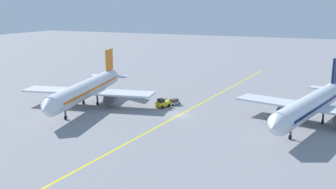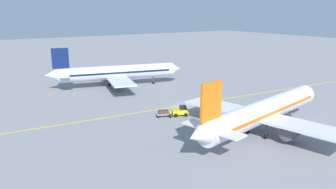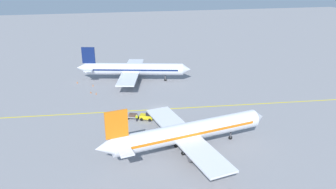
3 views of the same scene
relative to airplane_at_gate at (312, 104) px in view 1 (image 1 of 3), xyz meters
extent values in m
plane|color=gray|center=(23.83, 3.71, -3.71)|extent=(400.00, 400.00, 0.00)
cube|color=yellow|center=(23.83, 3.71, -3.71)|extent=(9.51, 119.68, 0.01)
cylinder|color=silver|center=(0.10, 0.43, 0.09)|extent=(10.56, 30.00, 3.60)
cone|color=silver|center=(3.92, 16.17, 0.09)|extent=(3.89, 3.14, 3.42)
cube|color=#0F1E51|center=(0.10, 0.43, 0.24)|extent=(9.89, 27.10, 0.50)
cube|color=silver|center=(-0.13, -0.54, -0.63)|extent=(28.44, 11.64, 0.36)
cylinder|color=#4C4C51|center=(4.73, -1.72, -1.88)|extent=(2.89, 3.63, 2.20)
cube|color=#0F1E51|center=(-3.19, -13.18, 4.39)|extent=(1.29, 3.97, 5.00)
cube|color=silver|center=(-3.07, -12.69, 0.49)|extent=(9.31, 4.45, 0.24)
cylinder|color=#4C4C51|center=(2.36, 9.76, -2.31)|extent=(0.36, 0.36, 2.00)
cylinder|color=black|center=(2.36, 9.76, -3.31)|extent=(0.46, 0.84, 0.80)
cylinder|color=#4C4C51|center=(-1.92, -1.14, -2.31)|extent=(0.36, 0.36, 2.00)
cylinder|color=black|center=(-1.92, -1.14, -3.31)|extent=(0.46, 0.84, 0.80)
cylinder|color=#4C4C51|center=(1.19, -1.89, -2.31)|extent=(0.36, 0.36, 2.00)
cylinder|color=black|center=(1.19, -1.89, -3.31)|extent=(0.46, 0.84, 0.80)
cylinder|color=silver|center=(43.99, 5.75, 0.09)|extent=(9.51, 30.12, 3.60)
cone|color=silver|center=(40.76, 21.62, 0.09)|extent=(3.83, 3.03, 3.42)
cone|color=silver|center=(47.28, -10.42, 0.39)|extent=(3.60, 3.55, 3.06)
cube|color=orange|center=(43.99, 5.75, 0.24)|extent=(8.95, 27.18, 0.50)
cube|color=silver|center=(44.19, 4.77, -0.63)|extent=(28.47, 10.68, 0.36)
cylinder|color=#4C4C51|center=(39.29, 3.77, -1.88)|extent=(2.79, 3.57, 2.20)
cylinder|color=#4C4C51|center=(49.09, 5.77, -1.88)|extent=(2.79, 3.57, 2.20)
cube|color=orange|center=(46.79, -7.97, 4.39)|extent=(1.15, 3.99, 5.00)
cube|color=silver|center=(46.69, -7.48, 0.49)|extent=(9.30, 4.15, 0.24)
cylinder|color=#4C4C51|center=(42.08, 15.16, -2.31)|extent=(0.36, 0.36, 2.00)
cylinder|color=black|center=(42.08, 15.16, -3.31)|extent=(0.43, 0.84, 0.80)
cylinder|color=#4C4C51|center=(42.82, 3.47, -2.31)|extent=(0.36, 0.36, 2.00)
cylinder|color=black|center=(42.82, 3.47, -3.31)|extent=(0.43, 0.84, 0.80)
cylinder|color=#4C4C51|center=(45.96, 4.11, -2.31)|extent=(0.36, 0.36, 2.00)
cylinder|color=black|center=(45.96, 4.11, -3.31)|extent=(0.43, 0.84, 0.80)
cube|color=gold|center=(29.16, -0.32, -2.91)|extent=(2.53, 3.35, 0.90)
cube|color=black|center=(29.37, 0.18, -2.11)|extent=(1.60, 1.50, 0.70)
sphere|color=orange|center=(29.37, 0.18, -1.68)|extent=(0.16, 0.16, 0.16)
cylinder|color=black|center=(28.84, 0.86, -3.36)|extent=(0.50, 0.74, 0.70)
cylinder|color=black|center=(30.23, 0.29, -3.36)|extent=(0.50, 0.74, 0.70)
cylinder|color=black|center=(28.10, -0.94, -3.36)|extent=(0.50, 0.74, 0.70)
cylinder|color=black|center=(29.48, -1.51, -3.36)|extent=(0.50, 0.74, 0.70)
cube|color=gray|center=(27.94, -3.28, -3.17)|extent=(2.29, 2.94, 0.20)
cube|color=#4C382D|center=(27.94, -3.28, -2.77)|extent=(1.73, 2.11, 0.60)
cylinder|color=black|center=(27.75, -2.08, -3.49)|extent=(0.30, 0.46, 0.44)
cylinder|color=black|center=(28.92, -2.56, -3.49)|extent=(0.30, 0.46, 0.44)
cylinder|color=black|center=(26.96, -4.00, -3.49)|extent=(0.30, 0.46, 0.44)
cylinder|color=black|center=(28.13, -4.48, -3.49)|extent=(0.30, 0.46, 0.44)
cylinder|color=#23232D|center=(29.45, -2.52, -3.28)|extent=(0.16, 0.16, 0.85)
cylinder|color=#23232D|center=(29.52, -2.71, -3.28)|extent=(0.16, 0.16, 0.85)
cube|color=#CCD819|center=(29.48, -2.61, -2.56)|extent=(0.33, 0.41, 0.60)
cylinder|color=#CCD819|center=(29.40, -2.39, -2.56)|extent=(0.10, 0.10, 0.55)
cylinder|color=#CCD819|center=(29.57, -2.84, -2.56)|extent=(0.10, 0.10, 0.55)
sphere|color=beige|center=(29.48, -2.61, -2.14)|extent=(0.22, 0.22, 0.22)
cone|color=orange|center=(9.87, -11.59, -3.43)|extent=(0.32, 0.32, 0.55)
cone|color=orange|center=(8.51, -13.05, -3.43)|extent=(0.32, 0.32, 0.55)
cone|color=orange|center=(2.66, -12.42, -3.43)|extent=(0.32, 0.32, 0.55)
cone|color=orange|center=(-1.08, -17.14, -3.43)|extent=(0.32, 0.32, 0.55)
camera|label=1|loc=(-3.78, 71.81, 17.09)|focal=42.00mm
camera|label=2|loc=(77.39, -34.59, 15.50)|focal=35.00mm
camera|label=3|loc=(97.60, -9.99, 29.05)|focal=35.00mm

